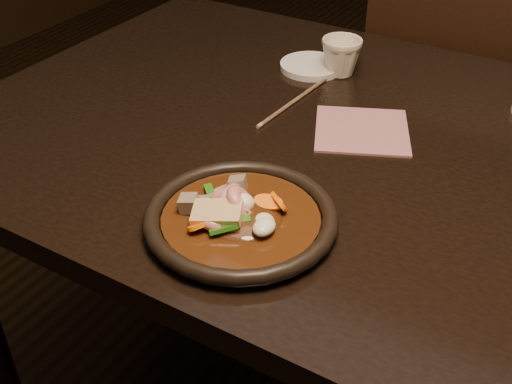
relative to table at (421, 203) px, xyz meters
The scene contains 8 objects.
table is the anchor object (origin of this frame).
chair 0.65m from the table, 99.22° to the left, with size 0.48×0.48×0.95m.
plate 0.34m from the table, 120.15° to the right, with size 0.26×0.26×0.03m.
stirfry 0.34m from the table, 120.92° to the right, with size 0.14×0.14×0.06m.
saucer_left 0.39m from the table, 145.54° to the left, with size 0.12×0.12×0.01m, color white.
tea_cup 0.36m from the table, 138.90° to the left, with size 0.08×0.07×0.08m, color beige.
chopsticks 0.29m from the table, 163.98° to the left, with size 0.02×0.25×0.01m.
napkin 0.15m from the table, 163.67° to the left, with size 0.15×0.15×0.00m, color #A6666C.
Camera 1 is at (0.20, -0.85, 1.29)m, focal length 45.00 mm.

